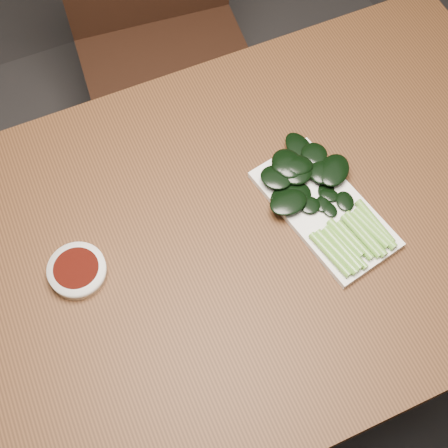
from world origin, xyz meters
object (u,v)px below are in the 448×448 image
(table, at_px, (221,255))
(sauce_bowl, at_px, (77,271))
(gai_lan, at_px, (316,193))
(serving_plate, at_px, (324,209))
(chair_far, at_px, (163,42))

(table, xyz_separation_m, sauce_bowl, (-0.26, 0.04, 0.09))
(gai_lan, bearing_deg, serving_plate, -78.19)
(gai_lan, bearing_deg, chair_far, 93.43)
(sauce_bowl, relative_size, serving_plate, 0.33)
(table, height_order, sauce_bowl, sauce_bowl)
(serving_plate, bearing_deg, table, 172.84)
(chair_far, bearing_deg, serving_plate, -80.32)
(chair_far, xyz_separation_m, sauce_bowl, (-0.41, -0.70, 0.28))
(sauce_bowl, distance_m, gai_lan, 0.45)
(sauce_bowl, bearing_deg, chair_far, 59.71)
(serving_plate, distance_m, gai_lan, 0.03)
(sauce_bowl, height_order, gai_lan, gai_lan)
(chair_far, bearing_deg, table, -95.51)
(sauce_bowl, bearing_deg, table, -8.38)
(table, relative_size, gai_lan, 4.42)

